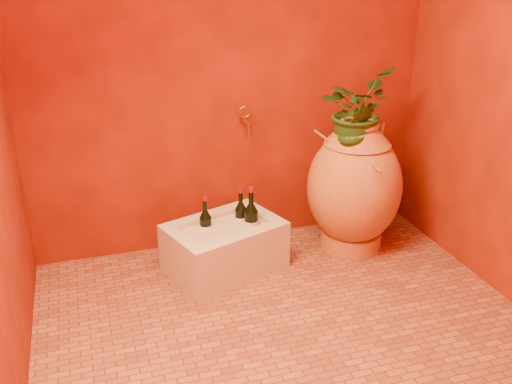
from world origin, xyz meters
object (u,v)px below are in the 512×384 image
object	(u,v)px
stone_basin	(225,248)
wine_bottle_b	(251,223)
wine_bottle_a	(206,227)
amphora	(354,186)
wine_bottle_c	(241,219)
wall_tap	(245,120)

from	to	relation	value
stone_basin	wine_bottle_b	size ratio (longest dim) A/B	2.14
stone_basin	wine_bottle_a	xyz separation A→B (m)	(-0.10, 0.05, 0.13)
stone_basin	wine_bottle_a	bearing A→B (deg)	154.61
amphora	wine_bottle_a	world-z (taller)	amphora
wine_bottle_c	amphora	bearing A→B (deg)	-4.81
amphora	wine_bottle_a	xyz separation A→B (m)	(-0.95, 0.01, -0.14)
wine_bottle_b	wine_bottle_c	xyz separation A→B (m)	(-0.03, 0.11, -0.02)
wine_bottle_a	wine_bottle_b	bearing A→B (deg)	-13.49
wine_bottle_a	wine_bottle_c	bearing A→B (deg)	11.57
wine_bottle_b	wine_bottle_c	world-z (taller)	wine_bottle_b
stone_basin	wall_tap	size ratio (longest dim) A/B	4.20
wine_bottle_b	stone_basin	bearing A→B (deg)	174.55
wine_bottle_b	amphora	bearing A→B (deg)	4.07
wine_bottle_a	wall_tap	world-z (taller)	wall_tap
amphora	wine_bottle_b	bearing A→B (deg)	-175.93
wine_bottle_a	wine_bottle_c	xyz separation A→B (m)	(0.23, 0.05, 0.00)
stone_basin	wine_bottle_c	bearing A→B (deg)	35.93
amphora	stone_basin	size ratio (longest dim) A/B	1.11
amphora	wine_bottle_b	distance (m)	0.70
wine_bottle_a	wall_tap	xyz separation A→B (m)	(0.32, 0.24, 0.56)
wall_tap	wine_bottle_b	bearing A→B (deg)	-101.09
wine_bottle_b	wall_tap	size ratio (longest dim) A/B	1.97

